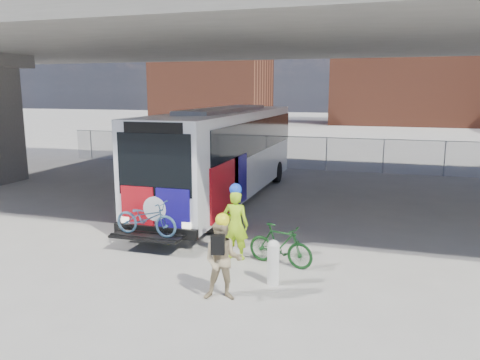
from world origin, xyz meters
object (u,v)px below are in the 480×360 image
at_px(bus, 225,148).
at_px(cyclist_tan, 223,259).
at_px(cyclist_hivis, 236,223).
at_px(bike_parked, 280,245).
at_px(bollard, 273,261).

xyz_separation_m(bus, cyclist_tan, (2.95, -8.72, -1.22)).
xyz_separation_m(bus, cyclist_hivis, (2.46, -6.32, -1.14)).
xyz_separation_m(cyclist_hivis, cyclist_tan, (0.49, -2.40, -0.08)).
bearing_deg(bike_parked, bollard, -160.51).
bearing_deg(cyclist_tan, bus, 94.81).
relative_size(bus, bike_parked, 7.30).
distance_m(bollard, cyclist_tan, 1.40).
height_order(bollard, cyclist_tan, cyclist_tan).
bearing_deg(cyclist_tan, bike_parked, 58.46).
xyz_separation_m(cyclist_tan, bike_parked, (0.73, 2.28, -0.36)).
height_order(bollard, cyclist_hivis, cyclist_hivis).
relative_size(bus, cyclist_tan, 6.85).
height_order(bus, cyclist_hivis, bus).
bearing_deg(bike_parked, bus, 44.29).
bearing_deg(bollard, bike_parked, 94.92).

